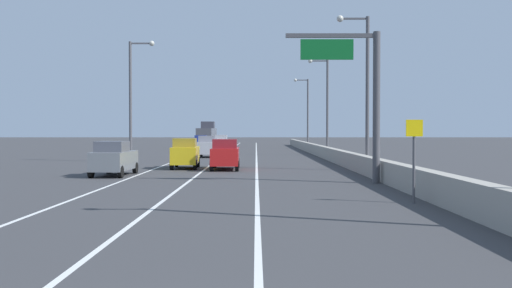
% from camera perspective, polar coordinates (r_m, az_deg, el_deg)
% --- Properties ---
extents(ground_plane, '(320.00, 320.00, 0.00)m').
position_cam_1_polar(ground_plane, '(69.40, -1.11, -0.83)').
color(ground_plane, '#38383A').
extents(lane_stripe_left, '(0.16, 130.00, 0.00)m').
position_cam_1_polar(lane_stripe_left, '(60.79, -6.48, -1.14)').
color(lane_stripe_left, silver).
rests_on(lane_stripe_left, ground_plane).
extents(lane_stripe_center, '(0.16, 130.00, 0.00)m').
position_cam_1_polar(lane_stripe_center, '(60.49, -3.18, -1.14)').
color(lane_stripe_center, silver).
rests_on(lane_stripe_center, ground_plane).
extents(lane_stripe_right, '(0.16, 130.00, 0.00)m').
position_cam_1_polar(lane_stripe_right, '(60.39, 0.14, -1.15)').
color(lane_stripe_right, silver).
rests_on(lane_stripe_right, ground_plane).
extents(jersey_barrier_right, '(0.60, 120.00, 1.10)m').
position_cam_1_polar(jersey_barrier_right, '(45.85, 8.32, -1.26)').
color(jersey_barrier_right, '#9E998E').
rests_on(jersey_barrier_right, ground_plane).
extents(overhead_sign_gantry, '(4.68, 0.36, 7.50)m').
position_cam_1_polar(overhead_sign_gantry, '(28.85, 10.57, 5.52)').
color(overhead_sign_gantry, '#47474C').
rests_on(overhead_sign_gantry, ground_plane).
extents(speed_advisory_sign, '(0.60, 0.11, 3.00)m').
position_cam_1_polar(speed_advisory_sign, '(21.24, 15.56, -0.99)').
color(speed_advisory_sign, '#4C4C51').
rests_on(speed_advisory_sign, ground_plane).
extents(lamp_post_right_second, '(2.14, 0.44, 10.11)m').
position_cam_1_polar(lamp_post_right_second, '(38.10, 10.76, 6.12)').
color(lamp_post_right_second, '#4C4C51').
rests_on(lamp_post_right_second, ground_plane).
extents(lamp_post_right_third, '(2.14, 0.44, 10.11)m').
position_cam_1_polar(lamp_post_right_third, '(60.31, 6.98, 4.36)').
color(lamp_post_right_third, '#4C4C51').
rests_on(lamp_post_right_third, ground_plane).
extents(lamp_post_right_fourth, '(2.14, 0.44, 10.11)m').
position_cam_1_polar(lamp_post_right_fourth, '(82.64, 5.10, 3.54)').
color(lamp_post_right_fourth, '#4C4C51').
rests_on(lamp_post_right_fourth, ground_plane).
extents(lamp_post_left_mid, '(2.14, 0.44, 10.11)m').
position_cam_1_polar(lamp_post_left_mid, '(49.00, -12.01, 5.04)').
color(lamp_post_left_mid, '#4C4C51').
rests_on(lamp_post_left_mid, ground_plane).
extents(car_silver_0, '(1.94, 4.04, 2.11)m').
position_cam_1_polar(car_silver_0, '(56.42, -4.73, -0.26)').
color(car_silver_0, '#B7B7BC').
rests_on(car_silver_0, ground_plane).
extents(car_white_1, '(1.88, 4.41, 2.06)m').
position_cam_1_polar(car_white_1, '(77.45, -3.38, 0.15)').
color(car_white_1, white).
rests_on(car_white_1, ground_plane).
extents(car_red_2, '(1.92, 4.65, 2.05)m').
position_cam_1_polar(car_red_2, '(38.42, -2.99, -1.04)').
color(car_red_2, red).
rests_on(car_red_2, ground_plane).
extents(car_blue_3, '(1.90, 4.10, 1.97)m').
position_cam_1_polar(car_blue_3, '(82.11, -5.40, 0.18)').
color(car_blue_3, '#1E389E').
rests_on(car_blue_3, ground_plane).
extents(car_yellow_4, '(1.90, 4.16, 2.09)m').
position_cam_1_polar(car_yellow_4, '(39.78, -6.96, -0.94)').
color(car_yellow_4, gold).
rests_on(car_yellow_4, ground_plane).
extents(car_gray_5, '(1.94, 4.44, 2.00)m').
position_cam_1_polar(car_gray_5, '(34.14, -13.88, -1.41)').
color(car_gray_5, slate).
rests_on(car_gray_5, ground_plane).
extents(box_truck, '(2.69, 8.43, 4.10)m').
position_cam_1_polar(box_truck, '(91.30, -4.83, 0.86)').
color(box_truck, '#4C4C51').
rests_on(box_truck, ground_plane).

